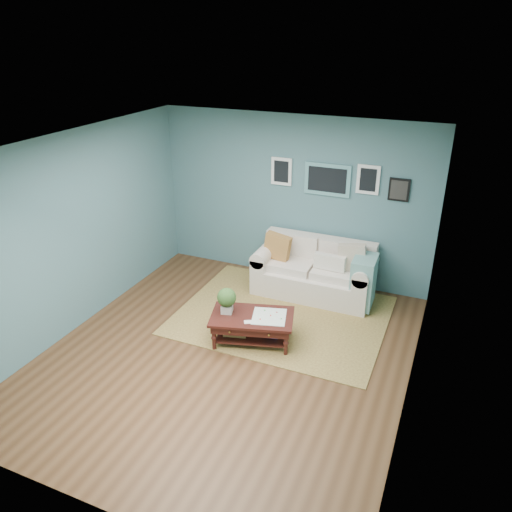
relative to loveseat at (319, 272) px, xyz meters
The scene contains 4 objects.
room_shell 2.28m from the loveseat, 107.26° to the right, with size 5.00×5.02×2.70m.
area_rug 0.97m from the loveseat, 109.80° to the right, with size 2.97×2.38×0.01m, color brown.
loveseat is the anchor object (origin of this frame).
coffee_table 1.72m from the loveseat, 106.98° to the right, with size 1.22×0.91×0.76m.
Camera 1 is at (2.44, -4.79, 3.89)m, focal length 35.00 mm.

